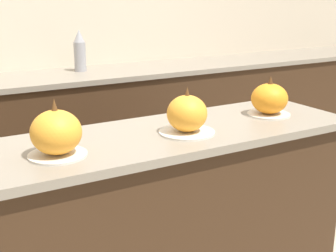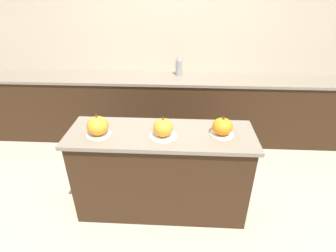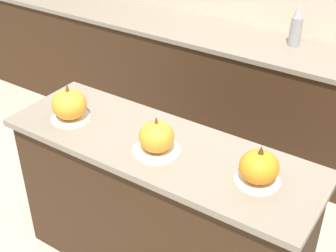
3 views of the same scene
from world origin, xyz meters
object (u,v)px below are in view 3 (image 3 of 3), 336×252
at_px(pumpkin_cake_right, 259,168).
at_px(bottle_tall, 296,26).
at_px(pumpkin_cake_left, 69,105).
at_px(pumpkin_cake_center, 157,138).

distance_m(pumpkin_cake_right, bottle_tall, 1.56).
xyz_separation_m(pumpkin_cake_left, bottle_tall, (0.66, 1.57, 0.09)).
bearing_deg(pumpkin_cake_center, pumpkin_cake_right, 6.30).
xyz_separation_m(pumpkin_cake_center, pumpkin_cake_right, (0.51, 0.06, -0.00)).
height_order(pumpkin_cake_left, bottle_tall, bottle_tall).
bearing_deg(bottle_tall, pumpkin_cake_center, -93.68).
relative_size(pumpkin_cake_center, pumpkin_cake_right, 1.15).
bearing_deg(pumpkin_cake_left, pumpkin_cake_right, 3.29).
xyz_separation_m(pumpkin_cake_center, bottle_tall, (0.10, 1.56, 0.10)).
bearing_deg(pumpkin_cake_left, bottle_tall, 67.15).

